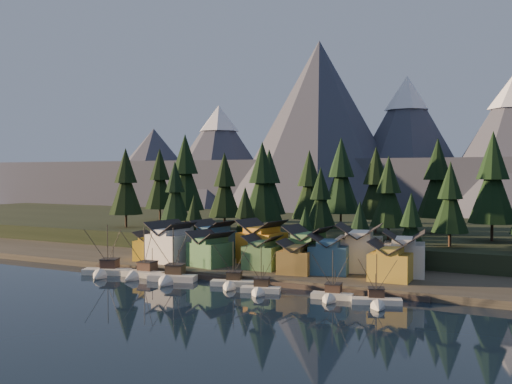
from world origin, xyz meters
The scene contains 45 objects.
ground centered at (0.00, 0.00, 0.00)m, with size 500.00×500.00×0.00m, color black.
shore_strip centered at (0.00, 40.00, 0.75)m, with size 400.00×50.00×1.50m, color #353227.
hillside centered at (0.00, 90.00, 3.00)m, with size 420.00×100.00×6.00m, color black.
dock centered at (0.00, 16.50, 0.50)m, with size 80.00×4.00×1.00m, color #4C3F36.
mountain_ridge centered at (-4.20, 213.59, 26.06)m, with size 560.00×190.00×90.00m.
boat_0 centered at (-31.65, 8.41, 2.43)m, with size 11.66×12.19×12.86m.
boat_1 centered at (-22.77, 10.07, 2.47)m, with size 10.11×10.90×12.48m.
boat_2 centered at (-13.63, 8.96, 2.49)m, with size 11.28×11.87×12.90m.
boat_3 centered at (0.68, 10.60, 1.93)m, with size 9.79×10.18×10.43m.
boat_4 centered at (8.70, 7.71, 2.00)m, with size 8.42×8.93×10.11m.
boat_5 centered at (23.07, 8.74, 1.99)m, with size 8.23×8.73×10.04m.
boat_6 centered at (31.88, 8.13, 1.83)m, with size 9.53×9.89×9.97m.
house_front_0 centered at (-30.06, 23.76, 5.33)m, with size 7.99×7.64×7.28m.
house_front_1 centered at (-24.23, 23.72, 6.70)m, with size 10.85×10.53×9.91m.
house_front_2 centered at (-12.49, 23.37, 5.82)m, with size 10.09×10.14×8.22m.
house_front_3 centered at (0.50, 25.11, 5.56)m, with size 7.72×7.37×7.73m.
house_front_4 centered at (9.60, 23.58, 5.30)m, with size 7.84×8.33×7.23m.
house_front_5 centered at (16.19, 26.53, 6.11)m, with size 9.63×9.03×8.78m.
house_front_6 centered at (30.14, 24.76, 5.79)m, with size 8.42×7.98×8.17m.
house_back_0 centered at (-28.83, 33.17, 6.38)m, with size 10.30×10.06×9.30m.
house_back_1 centered at (-17.60, 33.30, 6.66)m, with size 9.80×9.89×9.82m.
house_back_2 centered at (-3.56, 32.96, 7.05)m, with size 11.20×10.52×10.56m.
house_back_3 centered at (9.48, 31.01, 6.63)m, with size 10.30×9.33×9.76m.
house_back_4 centered at (21.09, 32.80, 7.07)m, with size 11.22×10.91×10.60m.
house_back_5 centered at (31.39, 31.40, 6.57)m, with size 9.99×10.08×9.66m.
tree_hill_0 centered at (-62.00, 52.00, 19.97)m, with size 10.97×10.97×25.55m.
tree_hill_1 centered at (-50.00, 68.00, 22.75)m, with size 13.15×13.15×30.63m.
tree_hill_2 centered at (-40.00, 48.00, 17.50)m, with size 9.03×9.03×21.04m.
tree_hill_3 centered at (-30.00, 60.00, 19.02)m, with size 10.23×10.23×23.82m.
tree_hill_4 centered at (-22.00, 75.00, 19.82)m, with size 10.85×10.85×25.28m.
tree_hill_5 centered at (-12.00, 50.00, 20.36)m, with size 11.28×11.28×26.27m.
tree_hill_6 centered at (-4.00, 65.00, 19.28)m, with size 10.43×10.43×24.29m.
tree_hill_7 centered at (6.00, 48.00, 16.41)m, with size 8.18×8.18×19.06m.
tree_hill_8 centered at (14.00, 72.00, 19.82)m, with size 10.85×10.85×25.27m.
tree_hill_9 centered at (22.00, 55.00, 18.08)m, with size 9.49×9.49×22.10m.
tree_hill_10 centered at (30.00, 80.00, 21.14)m, with size 11.89×11.89×27.69m.
tree_hill_11 centered at (38.00, 50.00, 17.12)m, with size 8.74×8.74×20.36m.
tree_hill_12 centered at (46.00, 66.00, 21.50)m, with size 12.17×12.17×28.35m.
tree_hill_15 centered at (0.00, 82.00, 21.76)m, with size 12.37×12.37×28.82m.
tree_hill_16 centered at (-68.00, 78.00, 20.48)m, with size 11.37×11.37×26.49m.
tree_shore_0 centered at (-28.00, 40.00, 10.24)m, with size 6.87×6.87×16.01m.
tree_shore_1 centered at (-12.00, 40.00, 11.60)m, with size 7.94×7.94×18.49m.
tree_shore_2 centered at (5.00, 40.00, 8.97)m, with size 5.88×5.88×13.70m.
tree_shore_3 centered at (19.00, 40.00, 9.90)m, with size 6.61×6.61×15.39m.
tree_shore_4 centered at (31.00, 40.00, 11.12)m, with size 7.56×7.56×17.61m.
Camera 1 is at (58.80, -91.33, 23.75)m, focal length 40.00 mm.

